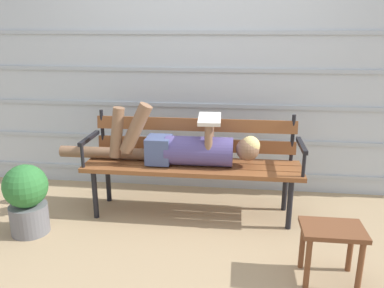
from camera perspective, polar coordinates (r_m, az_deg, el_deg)
The scene contains 6 objects.
ground_plane at distance 3.34m, azimuth -0.19°, elevation -10.87°, with size 12.00×12.00×0.00m, color tan.
house_siding at distance 3.68m, azimuth 1.18°, elevation 10.91°, with size 5.42×0.08×2.34m.
park_bench at distance 3.29m, azimuth 0.14°, elevation -1.97°, with size 1.81×0.45×0.85m.
reclining_person at distance 3.20m, azimuth -1.49°, elevation -0.46°, with size 1.72×0.26×0.53m.
footstool at distance 2.63m, azimuth 19.87°, elevation -13.02°, with size 0.38×0.27×0.37m.
potted_plant at distance 3.26m, azimuth -23.14°, elevation -7.24°, with size 0.33×0.33×0.56m.
Camera 1 is at (0.36, -2.93, 1.55)m, focal length 36.23 mm.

